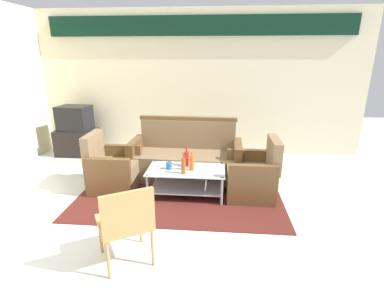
{
  "coord_description": "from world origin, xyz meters",
  "views": [
    {
      "loc": [
        0.42,
        -3.0,
        1.97
      ],
      "look_at": [
        0.07,
        0.89,
        0.65
      ],
      "focal_mm": 27.68,
      "sensor_mm": 36.0,
      "label": 1
    }
  ],
  "objects_px": {
    "armchair_left": "(113,170)",
    "tv_stand": "(78,142)",
    "coffee_table": "(186,178)",
    "wicker_chair": "(126,220)",
    "bottle_green": "(192,161)",
    "television": "(75,118)",
    "bottle_brown": "(183,166)",
    "cup": "(169,166)",
    "bottle_orange": "(192,163)",
    "armchair_right": "(253,177)",
    "couch": "(186,159)",
    "bottle_red": "(187,158)"
  },
  "relations": [
    {
      "from": "armchair_left",
      "to": "television",
      "type": "xyz_separation_m",
      "value": [
        -1.26,
        1.49,
        0.47
      ]
    },
    {
      "from": "bottle_green",
      "to": "bottle_red",
      "type": "xyz_separation_m",
      "value": [
        -0.09,
        0.07,
        0.02
      ]
    },
    {
      "from": "coffee_table",
      "to": "wicker_chair",
      "type": "bearing_deg",
      "value": -104.6
    },
    {
      "from": "armchair_right",
      "to": "bottle_red",
      "type": "height_order",
      "value": "armchair_right"
    },
    {
      "from": "television",
      "to": "bottle_brown",
      "type": "bearing_deg",
      "value": 148.15
    },
    {
      "from": "bottle_red",
      "to": "bottle_orange",
      "type": "distance_m",
      "value": 0.2
    },
    {
      "from": "bottle_orange",
      "to": "cup",
      "type": "distance_m",
      "value": 0.33
    },
    {
      "from": "bottle_green",
      "to": "coffee_table",
      "type": "bearing_deg",
      "value": -131.4
    },
    {
      "from": "bottle_red",
      "to": "cup",
      "type": "bearing_deg",
      "value": -144.32
    },
    {
      "from": "couch",
      "to": "bottle_brown",
      "type": "xyz_separation_m",
      "value": [
        0.06,
        -0.86,
        0.21
      ]
    },
    {
      "from": "cup",
      "to": "television",
      "type": "height_order",
      "value": "television"
    },
    {
      "from": "bottle_green",
      "to": "tv_stand",
      "type": "height_order",
      "value": "bottle_green"
    },
    {
      "from": "television",
      "to": "wicker_chair",
      "type": "distance_m",
      "value": 3.78
    },
    {
      "from": "bottle_orange",
      "to": "bottle_green",
      "type": "bearing_deg",
      "value": 93.4
    },
    {
      "from": "television",
      "to": "wicker_chair",
      "type": "relative_size",
      "value": 0.76
    },
    {
      "from": "couch",
      "to": "bottle_red",
      "type": "height_order",
      "value": "couch"
    },
    {
      "from": "bottle_green",
      "to": "bottle_brown",
      "type": "distance_m",
      "value": 0.26
    },
    {
      "from": "bottle_green",
      "to": "television",
      "type": "height_order",
      "value": "television"
    },
    {
      "from": "cup",
      "to": "wicker_chair",
      "type": "xyz_separation_m",
      "value": [
        -0.16,
        -1.53,
        0.03
      ]
    },
    {
      "from": "armchair_left",
      "to": "cup",
      "type": "xyz_separation_m",
      "value": [
        0.9,
        -0.18,
        0.17
      ]
    },
    {
      "from": "bottle_orange",
      "to": "television",
      "type": "distance_m",
      "value": 3.01
    },
    {
      "from": "couch",
      "to": "armchair_left",
      "type": "bearing_deg",
      "value": 28.43
    },
    {
      "from": "television",
      "to": "bottle_orange",
      "type": "bearing_deg",
      "value": 151.36
    },
    {
      "from": "coffee_table",
      "to": "television",
      "type": "height_order",
      "value": "television"
    },
    {
      "from": "armchair_right",
      "to": "bottle_orange",
      "type": "relative_size",
      "value": 3.06
    },
    {
      "from": "coffee_table",
      "to": "cup",
      "type": "distance_m",
      "value": 0.31
    },
    {
      "from": "bottle_green",
      "to": "television",
      "type": "bearing_deg",
      "value": 147.6
    },
    {
      "from": "bottle_green",
      "to": "wicker_chair",
      "type": "height_order",
      "value": "wicker_chair"
    },
    {
      "from": "coffee_table",
      "to": "wicker_chair",
      "type": "relative_size",
      "value": 1.31
    },
    {
      "from": "tv_stand",
      "to": "wicker_chair",
      "type": "bearing_deg",
      "value": -57.92
    },
    {
      "from": "armchair_left",
      "to": "bottle_brown",
      "type": "relative_size",
      "value": 2.8
    },
    {
      "from": "armchair_left",
      "to": "television",
      "type": "bearing_deg",
      "value": -140.66
    },
    {
      "from": "coffee_table",
      "to": "bottle_brown",
      "type": "xyz_separation_m",
      "value": [
        -0.02,
        -0.16,
        0.25
      ]
    },
    {
      "from": "bottle_orange",
      "to": "wicker_chair",
      "type": "height_order",
      "value": "wicker_chair"
    },
    {
      "from": "television",
      "to": "bottle_red",
      "type": "bearing_deg",
      "value": 153.31
    },
    {
      "from": "armchair_left",
      "to": "cup",
      "type": "height_order",
      "value": "armchair_left"
    },
    {
      "from": "bottle_red",
      "to": "wicker_chair",
      "type": "bearing_deg",
      "value": -102.94
    },
    {
      "from": "bottle_green",
      "to": "bottle_red",
      "type": "height_order",
      "value": "bottle_red"
    },
    {
      "from": "bottle_brown",
      "to": "armchair_right",
      "type": "bearing_deg",
      "value": 14.86
    },
    {
      "from": "television",
      "to": "wicker_chair",
      "type": "height_order",
      "value": "television"
    },
    {
      "from": "armchair_right",
      "to": "coffee_table",
      "type": "height_order",
      "value": "armchair_right"
    },
    {
      "from": "armchair_right",
      "to": "bottle_brown",
      "type": "distance_m",
      "value": 1.03
    },
    {
      "from": "television",
      "to": "coffee_table",
      "type": "bearing_deg",
      "value": 150.82
    },
    {
      "from": "bottle_orange",
      "to": "television",
      "type": "relative_size",
      "value": 0.44
    },
    {
      "from": "armchair_left",
      "to": "tv_stand",
      "type": "xyz_separation_m",
      "value": [
        -1.26,
        1.48,
        -0.03
      ]
    },
    {
      "from": "coffee_table",
      "to": "wicker_chair",
      "type": "distance_m",
      "value": 1.61
    },
    {
      "from": "couch",
      "to": "bottle_brown",
      "type": "relative_size",
      "value": 6.01
    },
    {
      "from": "cup",
      "to": "tv_stand",
      "type": "distance_m",
      "value": 2.74
    },
    {
      "from": "armchair_left",
      "to": "bottle_brown",
      "type": "xyz_separation_m",
      "value": [
        1.12,
        -0.33,
        0.24
      ]
    },
    {
      "from": "couch",
      "to": "bottle_orange",
      "type": "height_order",
      "value": "couch"
    }
  ]
}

